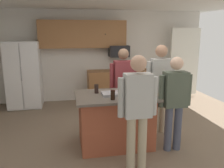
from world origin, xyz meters
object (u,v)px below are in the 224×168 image
(refrigerator, at_px, (24,75))
(serving_tray, at_px, (114,93))
(kitchen_island, at_px, (115,120))
(microwave_over_range, at_px, (119,51))
(person_guest_left, at_px, (160,83))
(glass_dark_ale, at_px, (96,89))
(person_guest_by_door, at_px, (137,106))
(person_guest_right, at_px, (175,98))
(mug_ceramic_white, at_px, (134,92))
(mug_blue_stoneware, at_px, (146,94))
(glass_stout_tall, at_px, (113,95))
(person_host_foreground, at_px, (123,83))

(refrigerator, height_order, serving_tray, refrigerator)
(kitchen_island, bearing_deg, microwave_over_range, 76.06)
(person_guest_left, xyz_separation_m, glass_dark_ale, (-1.26, -0.17, -0.01))
(person_guest_by_door, bearing_deg, person_guest_left, -44.95)
(kitchen_island, height_order, person_guest_left, person_guest_left)
(person_guest_right, bearing_deg, mug_ceramic_white, -1.93)
(person_guest_by_door, distance_m, serving_tray, 0.84)
(mug_blue_stoneware, bearing_deg, glass_stout_tall, -173.41)
(microwave_over_range, relative_size, serving_tray, 1.27)
(refrigerator, distance_m, person_guest_right, 4.13)
(mug_ceramic_white, height_order, glass_dark_ale, glass_dark_ale)
(microwave_over_range, xyz_separation_m, person_host_foreground, (-0.34, -1.94, -0.49))
(person_guest_by_door, relative_size, serving_tray, 3.84)
(serving_tray, bearing_deg, person_host_foreground, 66.15)
(kitchen_island, distance_m, mug_ceramic_white, 0.60)
(person_guest_by_door, bearing_deg, serving_tray, 1.09)
(person_guest_right, distance_m, person_guest_by_door, 0.89)
(microwave_over_range, relative_size, mug_ceramic_white, 4.68)
(refrigerator, distance_m, mug_ceramic_white, 3.51)
(microwave_over_range, relative_size, mug_blue_stoneware, 4.46)
(glass_stout_tall, distance_m, mug_ceramic_white, 0.45)
(person_guest_right, height_order, mug_ceramic_white, person_guest_right)
(microwave_over_range, bearing_deg, refrigerator, -177.40)
(serving_tray, bearing_deg, glass_stout_tall, -106.72)
(glass_dark_ale, bearing_deg, microwave_over_range, 69.00)
(microwave_over_range, bearing_deg, person_guest_by_door, -98.57)
(mug_blue_stoneware, bearing_deg, glass_dark_ale, 153.95)
(person_guest_by_door, bearing_deg, person_guest_right, -70.39)
(person_host_foreground, height_order, serving_tray, person_host_foreground)
(kitchen_island, xyz_separation_m, serving_tray, (-0.02, 0.00, 0.48))
(glass_stout_tall, bearing_deg, mug_ceramic_white, 25.23)
(kitchen_island, relative_size, person_guest_by_door, 0.82)
(person_guest_right, height_order, glass_dark_ale, person_guest_right)
(person_guest_right, bearing_deg, refrigerator, -23.72)
(microwave_over_range, xyz_separation_m, glass_stout_tall, (-0.78, -3.02, -0.45))
(glass_stout_tall, bearing_deg, person_guest_right, -5.30)
(refrigerator, xyz_separation_m, glass_dark_ale, (1.61, -2.45, 0.13))
(person_guest_right, height_order, person_host_foreground, person_host_foreground)
(person_host_foreground, distance_m, serving_tray, 0.86)
(person_guest_left, height_order, glass_dark_ale, person_guest_left)
(refrigerator, height_order, person_guest_by_door, refrigerator)
(microwave_over_range, relative_size, person_guest_right, 0.35)
(person_guest_left, bearing_deg, serving_tray, -0.30)
(glass_stout_tall, relative_size, serving_tray, 0.35)
(kitchen_island, xyz_separation_m, person_guest_by_door, (0.14, -0.82, 0.51))
(refrigerator, bearing_deg, mug_blue_stoneware, -49.70)
(person_guest_left, bearing_deg, person_host_foreground, -55.47)
(person_host_foreground, distance_m, glass_dark_ale, 0.90)
(person_guest_right, bearing_deg, kitchen_island, 0.00)
(person_guest_left, height_order, person_host_foreground, person_guest_left)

